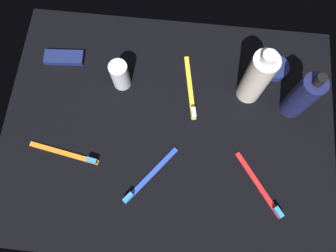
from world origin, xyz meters
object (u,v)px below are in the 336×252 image
object	(u,v)px
toothbrush_orange	(68,154)
lotion_bottle	(303,96)
toothbrush_blue	(147,178)
deodorant_stick	(120,75)
toothbrush_yellow	(191,91)
toothbrush_red	(261,188)
snack_bar_navy	(64,57)
bodywash_bottle	(257,78)
cream_tin_left	(275,68)

from	to	relation	value
toothbrush_orange	lotion_bottle	bearing A→B (deg)	-161.80
toothbrush_orange	toothbrush_blue	world-z (taller)	same
deodorant_stick	toothbrush_yellow	bearing A→B (deg)	177.85
lotion_bottle	toothbrush_red	distance (cm)	23.87
lotion_bottle	snack_bar_navy	size ratio (longest dim) A/B	1.75
lotion_bottle	toothbrush_orange	xyz separation A→B (cm)	(54.80, 18.02, -7.34)
bodywash_bottle	toothbrush_blue	distance (cm)	35.34
deodorant_stick	toothbrush_yellow	xyz separation A→B (cm)	(-18.13, 0.68, -3.97)
toothbrush_orange	toothbrush_red	size ratio (longest dim) A/B	1.18
bodywash_bottle	toothbrush_orange	bearing A→B (deg)	25.85
bodywash_bottle	snack_bar_navy	xyz separation A→B (cm)	(49.79, -4.86, -8.32)
bodywash_bottle	snack_bar_navy	world-z (taller)	bodywash_bottle
toothbrush_red	toothbrush_yellow	bearing A→B (deg)	-51.14
toothbrush_blue	toothbrush_yellow	size ratio (longest dim) A/B	0.83
toothbrush_orange	cream_tin_left	world-z (taller)	same
bodywash_bottle	cream_tin_left	distance (cm)	12.84
toothbrush_blue	toothbrush_yellow	bearing A→B (deg)	-109.55
toothbrush_yellow	cream_tin_left	xyz separation A→B (cm)	(-21.89, -8.54, 0.47)
deodorant_stick	toothbrush_red	world-z (taller)	deodorant_stick
lotion_bottle	deodorant_stick	size ratio (longest dim) A/B	1.99
toothbrush_orange	toothbrush_red	bearing A→B (deg)	175.77
toothbrush_red	cream_tin_left	size ratio (longest dim) A/B	2.19
bodywash_bottle	cream_tin_left	world-z (taller)	bodywash_bottle
toothbrush_blue	cream_tin_left	distance (cm)	44.36
toothbrush_red	snack_bar_navy	bearing A→B (deg)	-28.82
toothbrush_orange	bodywash_bottle	bearing A→B (deg)	-154.15
bodywash_bottle	toothbrush_yellow	world-z (taller)	bodywash_bottle
snack_bar_navy	toothbrush_red	bearing A→B (deg)	146.96
lotion_bottle	toothbrush_blue	xyz separation A→B (cm)	(34.57, 21.90, -7.34)
toothbrush_yellow	toothbrush_blue	bearing A→B (deg)	70.45
lotion_bottle	deodorant_stick	distance (cm)	44.45
bodywash_bottle	toothbrush_yellow	distance (cm)	17.26
toothbrush_yellow	snack_bar_navy	xyz separation A→B (cm)	(34.80, -6.10, 0.14)
deodorant_stick	toothbrush_red	bearing A→B (deg)	146.91
lotion_bottle	toothbrush_orange	bearing A→B (deg)	18.20
bodywash_bottle	deodorant_stick	bearing A→B (deg)	0.96
lotion_bottle	snack_bar_navy	distance (cm)	61.86
cream_tin_left	lotion_bottle	bearing A→B (deg)	112.01
deodorant_stick	toothbrush_orange	bearing A→B (deg)	62.87
deodorant_stick	snack_bar_navy	distance (cm)	17.94
toothbrush_orange	toothbrush_yellow	distance (cm)	34.93
deodorant_stick	toothbrush_red	size ratio (longest dim) A/B	0.60
deodorant_stick	cream_tin_left	distance (cm)	40.93
toothbrush_orange	toothbrush_yellow	xyz separation A→B (cm)	(-28.68, -19.92, 0.00)
toothbrush_orange	snack_bar_navy	bearing A→B (deg)	-76.78
toothbrush_red	cream_tin_left	distance (cm)	32.13
toothbrush_orange	toothbrush_yellow	bearing A→B (deg)	-145.22
lotion_bottle	toothbrush_red	size ratio (longest dim) A/B	1.20
lotion_bottle	toothbrush_yellow	xyz separation A→B (cm)	(26.12, -1.91, -7.34)
toothbrush_blue	deodorant_stick	bearing A→B (deg)	-68.45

